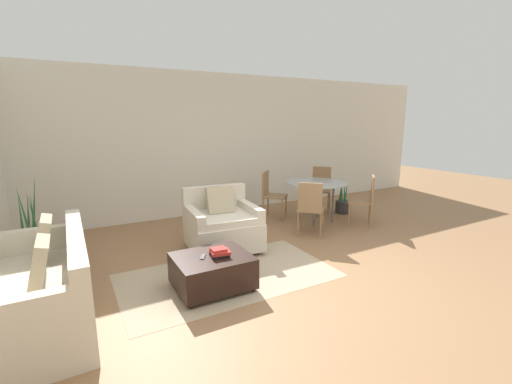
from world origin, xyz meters
name	(u,v)px	position (x,y,z in m)	size (l,w,h in m)	color
ground_plane	(301,285)	(0.00, 0.00, 0.00)	(20.00, 20.00, 0.00)	#936B47
wall_back	(195,145)	(0.00, 3.49, 1.38)	(12.00, 0.06, 2.75)	silver
area_rug	(229,275)	(-0.63, 0.62, 0.00)	(2.54, 1.43, 0.01)	tan
couch	(42,292)	(-2.54, 0.58, 0.30)	(0.89, 1.85, 0.90)	beige
armchair	(222,226)	(-0.34, 1.45, 0.36)	(1.03, 0.97, 0.92)	beige
ottoman	(212,270)	(-0.91, 0.43, 0.21)	(0.82, 0.69, 0.38)	black
book_stack	(220,252)	(-0.84, 0.38, 0.43)	(0.23, 0.21, 0.09)	black
tv_remote_primary	(220,250)	(-0.77, 0.53, 0.39)	(0.13, 0.15, 0.01)	#333338
tv_remote_secondary	(203,257)	(-1.01, 0.45, 0.39)	(0.11, 0.14, 0.01)	#333338
potted_plant	(34,251)	(-2.69, 2.04, 0.22)	(0.44, 0.44, 1.20)	maroon
dining_table	(317,187)	(1.74, 1.91, 0.66)	(1.10, 1.10, 0.74)	#99A8AD
dining_chair_near_left	(311,205)	(1.13, 1.29, 0.52)	(0.59, 0.59, 0.90)	#93704C
dining_chair_near_right	(366,197)	(2.36, 1.29, 0.52)	(0.59, 0.59, 0.90)	#93704C
dining_chair_far_left	(271,192)	(1.13, 2.52, 0.52)	(0.59, 0.59, 0.90)	#93704C
dining_chair_far_right	(321,186)	(2.36, 2.52, 0.52)	(0.59, 0.59, 0.90)	#93704C
potted_plant_small	(343,205)	(2.62, 2.12, 0.17)	(0.30, 0.30, 0.68)	#333338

